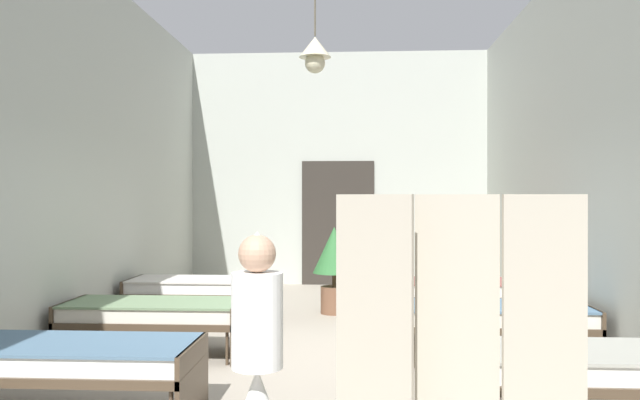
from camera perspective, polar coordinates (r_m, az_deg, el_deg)
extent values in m
cube|color=#9E9384|center=(6.79, 0.23, -14.59)|extent=(6.33, 11.70, 0.10)
cube|color=#B2B7AD|center=(12.23, 1.67, 2.90)|extent=(6.13, 0.20, 4.53)
cube|color=#B2B7AD|center=(7.37, -23.52, 4.69)|extent=(0.20, 11.10, 4.53)
cube|color=#B2B7AD|center=(7.08, 25.03, 4.87)|extent=(0.20, 11.10, 4.53)
cube|color=#2D2823|center=(12.10, 1.65, -2.10)|extent=(1.40, 0.06, 2.40)
cylinder|color=brown|center=(8.89, -0.46, 16.72)|extent=(0.02, 0.02, 0.63)
cone|color=beige|center=(8.77, -0.46, 13.81)|extent=(0.44, 0.44, 0.28)
sphere|color=beige|center=(8.72, -0.46, 12.41)|extent=(0.28, 0.28, 0.28)
cylinder|color=#473828|center=(5.40, -11.17, -16.08)|extent=(0.03, 0.03, 0.34)
cube|color=#473828|center=(5.30, -21.62, -14.10)|extent=(1.90, 0.84, 0.07)
cube|color=#473828|center=(5.02, -11.55, -15.96)|extent=(0.04, 0.84, 0.57)
cube|color=white|center=(5.28, -21.62, -12.99)|extent=(1.82, 0.78, 0.14)
cube|color=slate|center=(5.26, -21.62, -12.12)|extent=(1.86, 0.82, 0.02)
cylinder|color=#473828|center=(5.27, 10.01, -16.48)|extent=(0.03, 0.03, 0.34)
cube|color=#473828|center=(5.05, 20.70, -14.81)|extent=(1.90, 0.84, 0.07)
cube|color=#473828|center=(4.89, 9.80, -16.39)|extent=(0.04, 0.84, 0.57)
cube|color=white|center=(5.03, 20.71, -13.66)|extent=(1.82, 0.78, 0.14)
cube|color=#9E9E93|center=(5.01, 20.71, -12.75)|extent=(1.86, 0.82, 0.02)
cylinder|color=#473828|center=(7.07, -22.77, -12.18)|extent=(0.03, 0.03, 0.34)
cylinder|color=#473828|center=(7.71, -20.37, -11.14)|extent=(0.03, 0.03, 0.34)
cylinder|color=#473828|center=(6.51, -8.50, -13.25)|extent=(0.03, 0.03, 0.34)
cylinder|color=#473828|center=(7.20, -7.30, -11.94)|extent=(0.03, 0.03, 0.34)
cube|color=#473828|center=(7.03, -14.96, -10.54)|extent=(1.90, 0.84, 0.07)
cube|color=#473828|center=(7.39, -21.95, -10.72)|extent=(0.04, 0.84, 0.57)
cube|color=#473828|center=(6.82, -7.36, -11.62)|extent=(0.04, 0.84, 0.57)
cube|color=silver|center=(7.01, -14.96, -9.69)|extent=(1.82, 0.78, 0.14)
cube|color=slate|center=(7.00, -14.96, -9.03)|extent=(1.86, 0.82, 0.02)
cylinder|color=#473828|center=(6.41, 8.75, -13.47)|extent=(0.03, 0.03, 0.34)
cylinder|color=#473828|center=(7.11, 8.19, -12.10)|extent=(0.03, 0.03, 0.34)
cylinder|color=#473828|center=(6.79, 23.91, -12.69)|extent=(0.03, 0.03, 0.34)
cylinder|color=#473828|center=(7.45, 21.92, -11.53)|extent=(0.03, 0.03, 0.34)
cube|color=#473828|center=(6.84, 15.86, -10.83)|extent=(1.90, 0.84, 0.07)
cube|color=#473828|center=(6.73, 7.94, -11.79)|extent=(0.04, 0.84, 0.57)
cube|color=#473828|center=(7.12, 23.33, -11.13)|extent=(0.04, 0.84, 0.57)
cube|color=silver|center=(6.82, 15.86, -9.97)|extent=(1.82, 0.78, 0.14)
cube|color=slate|center=(6.81, 15.87, -9.29)|extent=(1.86, 0.82, 0.02)
cylinder|color=#473828|center=(8.78, -17.23, -9.74)|extent=(0.03, 0.03, 0.34)
cylinder|color=#473828|center=(9.45, -15.67, -9.03)|extent=(0.03, 0.03, 0.34)
cylinder|color=#473828|center=(8.34, -5.78, -10.26)|extent=(0.03, 0.03, 0.34)
cylinder|color=#473828|center=(9.04, -5.04, -9.45)|extent=(0.03, 0.03, 0.34)
cube|color=#473828|center=(8.83, -11.04, -8.33)|extent=(1.90, 0.84, 0.07)
cube|color=#473828|center=(9.12, -16.78, -8.63)|extent=(0.04, 0.84, 0.57)
cube|color=#473828|center=(8.66, -5.00, -9.09)|extent=(0.04, 0.84, 0.57)
cube|color=white|center=(8.81, -11.04, -7.66)|extent=(1.82, 0.78, 0.14)
cube|color=beige|center=(8.80, -11.05, -7.13)|extent=(1.86, 0.82, 0.02)
cylinder|color=#473828|center=(8.26, 7.49, -10.37)|extent=(0.03, 0.03, 0.34)
cylinder|color=#473828|center=(8.97, 7.15, -9.53)|extent=(0.03, 0.03, 0.34)
cylinder|color=#473828|center=(8.56, 19.37, -10.00)|extent=(0.03, 0.03, 0.34)
cylinder|color=#473828|center=(9.24, 18.12, -9.24)|extent=(0.03, 0.03, 0.34)
cube|color=#473828|center=(8.68, 13.11, -8.48)|extent=(1.90, 0.84, 0.07)
cube|color=#473828|center=(8.59, 6.91, -9.17)|extent=(0.04, 0.84, 0.57)
cube|color=#473828|center=(8.90, 19.09, -8.85)|extent=(0.04, 0.84, 0.57)
cube|color=white|center=(8.67, 13.11, -7.80)|extent=(1.82, 0.78, 0.14)
cube|color=#8C4C47|center=(8.66, 13.11, -7.26)|extent=(1.86, 0.82, 0.02)
cylinder|color=white|center=(3.68, -5.77, -10.88)|extent=(0.30, 0.30, 0.55)
sphere|color=tan|center=(3.63, -5.77, -4.90)|extent=(0.22, 0.22, 0.22)
cone|color=white|center=(3.62, -5.77, -3.69)|extent=(0.18, 0.18, 0.10)
cylinder|color=brown|center=(9.19, 1.31, -9.12)|extent=(0.40, 0.40, 0.39)
cylinder|color=brown|center=(9.15, 1.31, -7.30)|extent=(0.06, 0.06, 0.20)
cone|color=#2D6633|center=(9.10, 1.31, -4.57)|extent=(0.62, 0.62, 0.67)
cube|color=#BCB29E|center=(3.24, 4.95, -14.69)|extent=(0.38, 0.23, 1.70)
cube|color=#BCB29E|center=(3.33, 12.39, -14.26)|extent=(0.42, 0.11, 1.70)
cube|color=#BCB29E|center=(3.37, 19.85, -14.12)|extent=(0.42, 0.07, 1.70)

